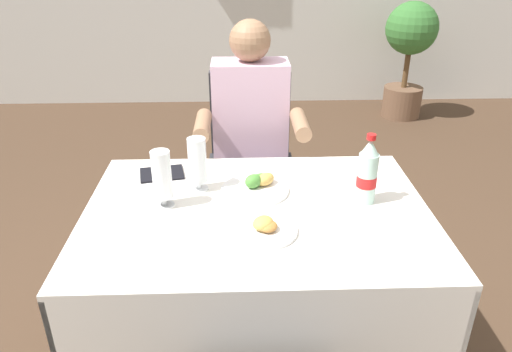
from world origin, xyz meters
TOP-DOWN VIEW (x-y plane):
  - main_dining_table at (0.14, -0.04)m, footprint 1.21×0.87m
  - chair_far_diner_seat at (0.14, 0.78)m, footprint 0.44×0.50m
  - seated_diner_far at (0.13, 0.67)m, footprint 0.50×0.46m
  - plate_near_camera at (0.15, -0.19)m, footprint 0.22×0.22m
  - plate_far_diner at (0.14, 0.10)m, footprint 0.25×0.25m
  - beer_glass_left at (-0.19, -0.01)m, footprint 0.07×0.07m
  - beer_glass_middle at (-0.08, 0.11)m, footprint 0.07×0.07m
  - cola_bottle_primary at (0.52, 0.00)m, footprint 0.07×0.07m
  - napkin_cutlery_set at (-0.23, 0.24)m, footprint 0.19×0.20m
  - potted_plant_corner at (1.65, 2.96)m, footprint 0.47×0.47m

SIDE VIEW (x-z plane):
  - chair_far_diner_seat at x=0.14m, z-range 0.07..1.04m
  - main_dining_table at x=0.14m, z-range 0.20..0.94m
  - potted_plant_corner at x=1.65m, z-range 0.11..1.18m
  - seated_diner_far at x=0.13m, z-range 0.08..1.34m
  - napkin_cutlery_set at x=-0.23m, z-range 0.73..0.75m
  - plate_near_camera at x=0.15m, z-range 0.72..0.78m
  - plate_far_diner at x=0.14m, z-range 0.72..0.79m
  - beer_glass_middle at x=-0.08m, z-range 0.74..0.94m
  - beer_glass_left at x=-0.19m, z-range 0.74..0.95m
  - cola_bottle_primary at x=0.52m, z-range 0.72..0.98m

